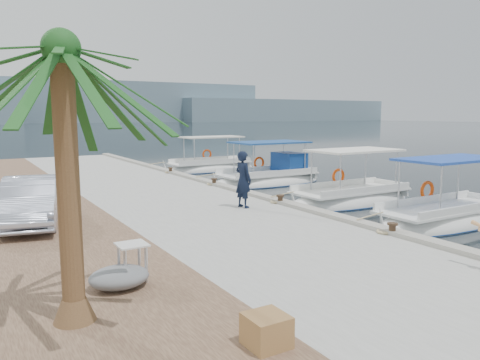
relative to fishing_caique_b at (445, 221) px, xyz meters
name	(u,v)px	position (x,y,z in m)	size (l,w,h in m)	color
ground	(315,225)	(-3.76, 2.17, -0.13)	(400.00, 400.00, 0.00)	black
concrete_quay	(172,202)	(-6.76, 7.17, 0.12)	(6.00, 40.00, 0.50)	#9D9D98
quay_curb	(234,189)	(-3.98, 7.17, 0.43)	(0.44, 40.00, 0.12)	gray
cobblestone_strip	(33,217)	(-11.76, 7.17, 0.12)	(4.00, 40.00, 0.50)	brown
distant_hills	(64,105)	(25.85, 203.66, 7.49)	(330.00, 60.00, 18.00)	slate
fishing_caique_b	(445,221)	(0.00, 0.00, 0.00)	(6.34, 2.13, 2.83)	white
fishing_caique_c	(350,201)	(-0.09, 4.33, 0.00)	(6.16, 2.30, 2.83)	white
fishing_caique_d	(268,180)	(0.16, 10.64, 0.07)	(6.44, 2.60, 2.83)	white
fishing_caique_e	(210,169)	(0.07, 17.19, 0.00)	(6.47, 2.11, 2.83)	white
mooring_bollards	(280,199)	(-4.11, 3.67, 0.57)	(0.28, 20.28, 0.33)	black
fisherman	(243,179)	(-5.54, 3.84, 1.34)	(0.70, 0.46, 1.92)	black
date_palm	(61,51)	(-12.34, -2.37, 4.41)	(4.60, 4.60, 4.98)	brown
parked_car	(30,201)	(-12.06, 4.82, 1.05)	(1.44, 4.13, 1.36)	silver
wooden_crate	(266,330)	(-10.26, -4.53, 0.59)	(0.55, 0.55, 0.44)	olive
tarp_bundle	(119,277)	(-11.35, -1.36, 0.57)	(1.10, 0.90, 0.40)	slate
folding_table	(132,254)	(-11.03, -1.15, 0.90)	(0.55, 0.55, 0.73)	silver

